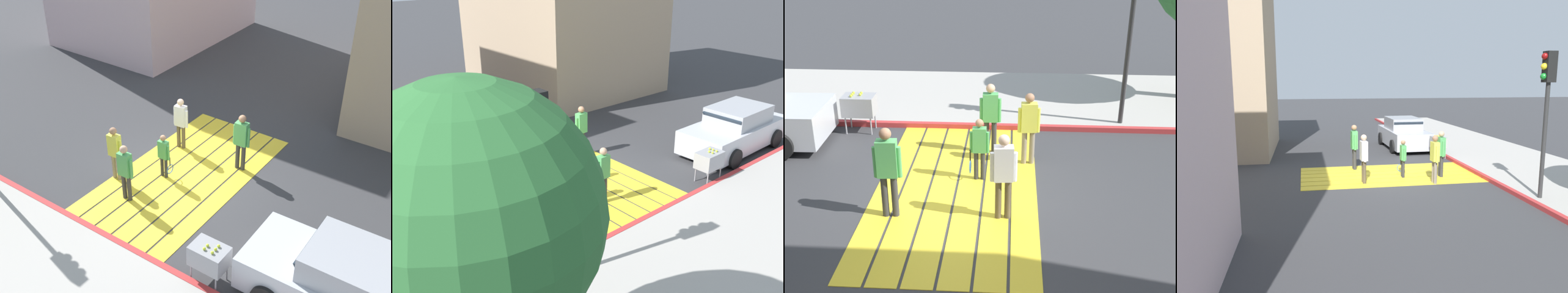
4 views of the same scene
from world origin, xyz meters
TOP-DOWN VIEW (x-y plane):
  - ground_plane at (0.00, 0.00)m, footprint 120.00×120.00m
  - crosswalk_stripes at (0.00, 0.00)m, footprint 6.40×3.25m
  - sidewalk_west at (-5.60, 0.00)m, footprint 4.80×40.00m
  - curb_painted at (-3.25, 0.00)m, footprint 0.16×40.00m
  - building_far_south at (8.50, -6.17)m, footprint 8.00×7.04m
  - car_parked_near_curb at (-2.00, -5.49)m, footprint 2.04×4.33m
  - traffic_light_corner at (-3.58, 3.90)m, footprint 0.39×0.28m
  - tennis_ball_cart at (-2.90, -2.74)m, footprint 0.56×0.80m
  - pedestrian_adult_lead at (1.13, -1.10)m, footprint 0.25×0.51m
  - pedestrian_adult_trailing at (-1.80, 0.60)m, footprint 0.22×0.49m
  - pedestrian_adult_side at (-1.26, 1.46)m, footprint 0.23×0.48m
  - pedestrian_teen_behind at (1.07, 0.97)m, footprint 0.24×0.49m
  - pedestrian_child_with_racket at (-0.43, 0.44)m, footprint 0.28×0.41m

SIDE VIEW (x-z plane):
  - ground_plane at x=0.00m, z-range 0.00..0.00m
  - crosswalk_stripes at x=0.00m, z-range 0.00..0.01m
  - sidewalk_west at x=-5.60m, z-range 0.00..0.12m
  - curb_painted at x=-3.25m, z-range 0.00..0.13m
  - tennis_ball_cart at x=-2.90m, z-range 0.19..1.21m
  - car_parked_near_curb at x=-2.00m, z-range -0.05..1.52m
  - pedestrian_child_with_racket at x=-0.43m, z-range 0.09..1.45m
  - pedestrian_adult_side at x=-1.26m, z-range 0.13..1.78m
  - pedestrian_teen_behind at x=1.07m, z-range 0.14..1.80m
  - pedestrian_adult_trailing at x=-1.80m, z-range 0.14..1.80m
  - pedestrian_adult_lead at x=1.13m, z-range 0.14..1.90m
  - traffic_light_corner at x=-3.58m, z-range 0.92..5.16m
  - building_far_south at x=8.50m, z-range 0.00..10.28m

